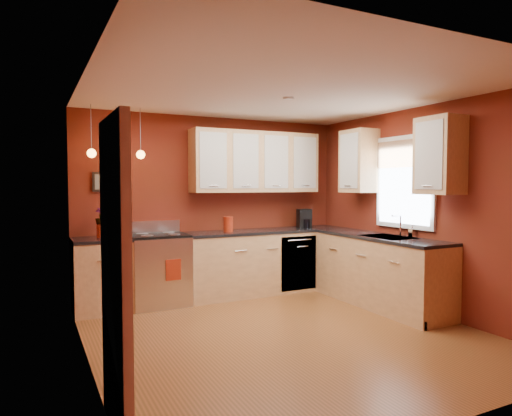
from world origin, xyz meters
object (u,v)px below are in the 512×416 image
gas_range (159,269)px  red_canister (228,224)px  sink (388,239)px  coffee_maker (304,219)px  soap_pump (412,231)px

gas_range → red_canister: size_ratio=5.09×
gas_range → red_canister: red_canister is taller
sink → coffee_maker: (-0.31, 1.52, 0.16)m
sink → red_canister: size_ratio=3.21×
red_canister → soap_pump: size_ratio=1.34×
coffee_maker → gas_range: bearing=-167.0°
gas_range → red_canister: 1.15m
sink → red_canister: bearing=138.1°
red_canister → coffee_maker: bearing=2.5°
sink → red_canister: (-1.63, 1.46, 0.14)m
coffee_maker → soap_pump: coffee_maker is taller
gas_range → coffee_maker: 2.39m
red_canister → sink: bearing=-41.9°
gas_range → sink: sink is taller
red_canister → soap_pump: 2.49m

